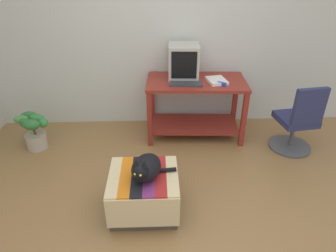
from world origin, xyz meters
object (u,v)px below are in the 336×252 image
object	(u,v)px
cat	(146,168)
stapler	(222,84)
book	(217,81)
potted_plant	(34,130)
office_chair	(298,123)
desk	(195,99)
keyboard	(186,84)
ottoman_with_blanket	(144,193)
tv_monitor	(184,62)

from	to	relation	value
cat	stapler	bearing A→B (deg)	73.83
book	cat	size ratio (longest dim) A/B	0.61
potted_plant	office_chair	distance (m)	3.26
office_chair	desk	bearing A→B (deg)	-28.75
desk	book	bearing A→B (deg)	-11.37
cat	stapler	size ratio (longest dim) A/B	4.11
book	keyboard	bearing A→B (deg)	-179.24
keyboard	ottoman_with_blanket	bearing A→B (deg)	-106.65
potted_plant	office_chair	xyz separation A→B (m)	(3.25, -0.18, 0.13)
keyboard	desk	bearing A→B (deg)	49.12
desk	ottoman_with_blanket	bearing A→B (deg)	-111.56
potted_plant	stapler	distance (m)	2.40
potted_plant	cat	bearing A→B (deg)	-39.20
cat	potted_plant	distance (m)	1.87
tv_monitor	keyboard	size ratio (longest dim) A/B	1.06
stapler	desk	bearing A→B (deg)	95.00
tv_monitor	desk	bearing A→B (deg)	-34.41
keyboard	stapler	world-z (taller)	stapler
desk	tv_monitor	size ratio (longest dim) A/B	3.02
ottoman_with_blanket	office_chair	bearing A→B (deg)	27.66
office_chair	keyboard	bearing A→B (deg)	-21.01
ottoman_with_blanket	office_chair	distance (m)	2.09
desk	stapler	world-z (taller)	stapler
book	tv_monitor	bearing A→B (deg)	144.84
potted_plant	stapler	world-z (taller)	stapler
office_chair	stapler	distance (m)	1.04
ottoman_with_blanket	stapler	size ratio (longest dim) A/B	5.79
desk	cat	xyz separation A→B (m)	(-0.61, -1.44, -0.01)
office_chair	potted_plant	bearing A→B (deg)	-11.42
ottoman_with_blanket	stapler	bearing A→B (deg)	53.16
book	potted_plant	world-z (taller)	book
tv_monitor	office_chair	bearing A→B (deg)	-19.88
tv_monitor	keyboard	world-z (taller)	tv_monitor
desk	cat	world-z (taller)	desk
tv_monitor	cat	world-z (taller)	tv_monitor
keyboard	book	distance (m)	0.40
ottoman_with_blanket	cat	bearing A→B (deg)	-47.63
keyboard	potted_plant	size ratio (longest dim) A/B	0.85
stapler	cat	bearing A→B (deg)	-178.47
tv_monitor	potted_plant	xyz separation A→B (m)	(-1.89, -0.39, -0.74)
cat	potted_plant	xyz separation A→B (m)	(-1.44, 1.17, -0.27)
cat	office_chair	size ratio (longest dim) A/B	0.51
cat	book	bearing A→B (deg)	77.28
desk	book	world-z (taller)	book
keyboard	ottoman_with_blanket	size ratio (longest dim) A/B	0.63
office_chair	tv_monitor	bearing A→B (deg)	-30.97
keyboard	ottoman_with_blanket	xyz separation A→B (m)	(-0.49, -1.27, -0.59)
keyboard	ottoman_with_blanket	distance (m)	1.48
stapler	book	bearing A→B (deg)	55.24
tv_monitor	stapler	distance (m)	0.57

